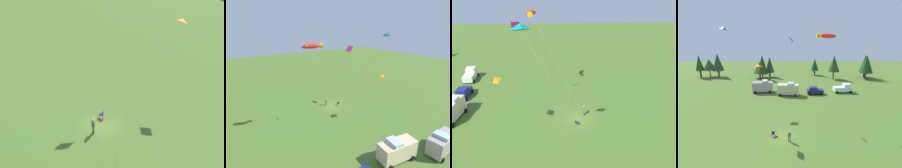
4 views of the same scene
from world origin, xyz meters
The scene contains 13 objects.
ground_plane centered at (0.00, 0.00, 0.00)m, with size 160.00×160.00×0.00m, color #496926.
person_kite_flyer centered at (1.00, -0.97, 1.02)m, with size 0.60×0.37×1.74m.
folding_chair centered at (-1.49, 0.43, 0.49)m, with size 0.62×0.62×0.82m.
backpack_on_grass centered at (-0.98, 0.34, 0.11)m, with size 0.32×0.22×0.22m, color red.
van_motorhome_grey centered at (-5.74, 22.00, 1.64)m, with size 5.56×2.96×3.34m.
van_camper_beige centered at (1.09, 19.47, 1.64)m, with size 5.63×3.14×3.34m.
car_navy_hatch centered at (8.05, 20.14, 0.95)m, with size 4.22×2.24×1.89m.
truck_white_pickup centered at (16.06, 21.44, 1.10)m, with size 5.10×2.63×2.34m.
treeline_distant centered at (-0.12, 38.43, 4.94)m, with size 62.83×10.20×8.62m.
kite_large_fish centered at (7.22, 6.93, 14.86)m, with size 7.98×8.83×15.36m.
kite_diamond_rainbow centered at (1.53, 8.29, 13.78)m, with size 1.03×8.25×14.65m.
kite_delta_orange centered at (-4.82, 10.40, 9.22)m, with size 4.21×7.93×9.63m.
kite_delta_teal centered at (-9.31, 6.37, 16.01)m, with size 6.45×8.57×16.43m.
Camera 4 is at (0.58, -23.18, 15.01)m, focal length 28.00 mm.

